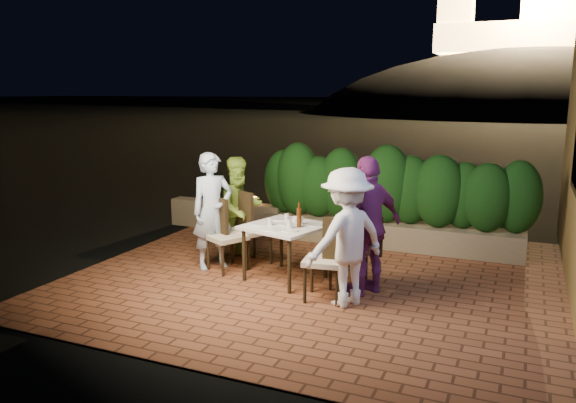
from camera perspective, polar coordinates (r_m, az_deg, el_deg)
The scene contains 29 objects.
ground at distance 7.31m, azimuth 4.26°, elevation -9.00°, with size 400.00×400.00×0.00m, color black.
terrace_floor at distance 7.78m, azimuth 5.47°, elevation -8.19°, with size 7.00×6.00×0.15m, color brown.
planter at distance 9.31m, azimuth 10.06°, elevation -3.27°, with size 4.20×0.55×0.40m, color #7D6F4F.
hedge at distance 9.16m, azimuth 10.22°, elevation 1.28°, with size 4.00×0.70×1.10m, color #11370F, non-canonical shape.
parapet at distance 10.37m, azimuth -6.28°, elevation -1.40°, with size 2.20×0.30×0.50m, color #7D6F4F.
hill at distance 66.82m, azimuth 22.95°, elevation 4.75°, with size 52.00×40.00×22.00m, color black.
fortress at distance 66.98m, azimuth 23.93°, elevation 17.15°, with size 26.00×8.00×8.00m, color #FFCC7A, non-canonical shape.
dining_table at distance 7.54m, azimuth -0.30°, elevation -5.18°, with size 0.94×0.94×0.75m, color white, non-canonical shape.
plate_nw at distance 7.48m, azimuth -3.02°, elevation -2.30°, with size 0.20×0.20×0.01m, color white.
plate_sw at distance 7.74m, azimuth -0.98°, elevation -1.82°, with size 0.21×0.21×0.01m, color white.
plate_ne at distance 7.14m, azimuth 0.25°, elevation -2.94°, with size 0.22×0.22×0.01m, color white.
plate_se at distance 7.43m, azimuth 2.74°, elevation -2.38°, with size 0.20×0.20×0.01m, color white.
plate_centre at distance 7.46m, azimuth -0.10°, elevation -2.33°, with size 0.22×0.22×0.01m, color white.
plate_front at distance 7.18m, azimuth -1.59°, elevation -2.87°, with size 0.21×0.21×0.01m, color white.
glass_nw at distance 7.42m, azimuth -1.84°, elevation -2.04°, with size 0.06×0.06×0.10m, color silver.
glass_sw at distance 7.65m, azimuth -0.15°, elevation -1.63°, with size 0.06×0.06×0.10m, color silver.
glass_ne at distance 7.24m, azimuth 0.14°, elevation -2.31°, with size 0.07×0.07×0.12m, color silver.
glass_se at distance 7.47m, azimuth 1.31°, elevation -1.96°, with size 0.06×0.06×0.10m, color silver.
beer_bottle at distance 7.29m, azimuth 1.14°, elevation -1.36°, with size 0.06×0.06×0.33m, color #47210B, non-canonical shape.
bowl at distance 7.70m, azimuth 0.68°, elevation -1.78°, with size 0.16×0.16×0.04m, color white.
chair_left_front at distance 7.91m, azimuth -6.26°, elevation -3.44°, with size 0.47×0.47×1.02m, color black, non-canonical shape.
chair_left_back at distance 8.18m, azimuth -3.73°, elevation -2.78°, with size 0.49×0.49×1.05m, color black, non-canonical shape.
chair_right_front at distance 6.80m, azimuth 3.70°, elevation -5.82°, with size 0.47×0.47×1.02m, color black, non-canonical shape.
chair_right_back at distance 7.24m, azimuth 6.21°, elevation -5.05°, with size 0.45×0.45×0.97m, color black, non-canonical shape.
diner_blue at distance 7.99m, azimuth -7.67°, elevation -0.97°, with size 0.61×0.40×1.66m, color silver.
diner_green at distance 8.39m, azimuth -4.95°, elevation -0.71°, with size 0.75×0.59×1.55m, color #8DBA3A.
diner_white at distance 6.59m, azimuth 5.95°, elevation -3.65°, with size 1.06×0.61×1.64m, color white.
diner_purple at distance 6.98m, azimuth 8.18°, elevation -2.46°, with size 1.02×0.42×1.73m, color #75276A.
parapet_lamp at distance 10.04m, azimuth -3.47°, elevation 0.10°, with size 0.10×0.10×0.14m, color orange.
Camera 1 is at (2.20, -6.50, 2.50)m, focal length 35.00 mm.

